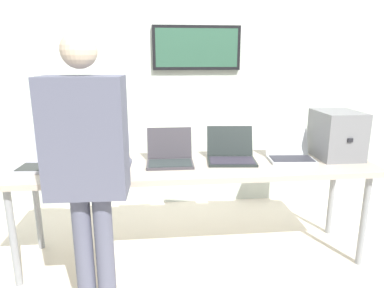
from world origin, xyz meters
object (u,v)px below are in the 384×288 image
at_px(laptop_station_0, 45,159).
at_px(laptop_station_3, 231,153).
at_px(workbench, 194,171).
at_px(person, 88,158).
at_px(laptop_station_1, 108,158).
at_px(equipment_box, 337,134).
at_px(laptop_station_2, 170,156).
at_px(laptop_station_4, 289,152).
at_px(coffee_mug, 99,171).

relative_size(laptop_station_0, laptop_station_3, 0.91).
height_order(workbench, person, person).
bearing_deg(person, laptop_station_1, 89.34).
xyz_separation_m(equipment_box, laptop_station_2, (-1.36, -0.03, -0.13)).
height_order(laptop_station_4, person, person).
height_order(laptop_station_1, laptop_station_4, laptop_station_1).
height_order(person, coffee_mug, person).
relative_size(equipment_box, coffee_mug, 4.26).
bearing_deg(coffee_mug, workbench, 20.35).
xyz_separation_m(workbench, laptop_station_0, (-1.12, 0.04, 0.11)).
bearing_deg(laptop_station_0, workbench, -2.10).
height_order(laptop_station_2, person, person).
height_order(equipment_box, person, person).
distance_m(laptop_station_2, person, 0.84).
bearing_deg(coffee_mug, person, -88.73).
bearing_deg(equipment_box, coffee_mug, -170.13).
bearing_deg(laptop_station_0, coffee_mug, -33.10).
height_order(laptop_station_0, laptop_station_2, laptop_station_2).
bearing_deg(laptop_station_3, laptop_station_4, -0.40).
height_order(laptop_station_0, laptop_station_3, laptop_station_3).
relative_size(workbench, person, 1.62).
xyz_separation_m(laptop_station_4, person, (-1.45, -0.68, 0.20)).
bearing_deg(laptop_station_4, workbench, -175.58).
bearing_deg(laptop_station_2, laptop_station_1, 178.83).
bearing_deg(laptop_station_4, equipment_box, 1.71).
xyz_separation_m(equipment_box, coffee_mug, (-1.85, -0.32, -0.14)).
height_order(laptop_station_0, laptop_station_4, laptop_station_0).
relative_size(equipment_box, person, 0.24).
height_order(equipment_box, laptop_station_4, equipment_box).
height_order(laptop_station_3, coffee_mug, laptop_station_3).
height_order(laptop_station_4, coffee_mug, laptop_station_4).
bearing_deg(laptop_station_1, workbench, -4.23).
xyz_separation_m(laptop_station_1, laptop_station_2, (0.48, -0.01, 0.00)).
bearing_deg(person, laptop_station_4, 25.17).
bearing_deg(coffee_mug, laptop_station_0, 146.90).
bearing_deg(laptop_station_0, person, -55.53).
relative_size(equipment_box, laptop_station_0, 1.12).
relative_size(equipment_box, laptop_station_4, 1.09).
relative_size(laptop_station_1, laptop_station_4, 0.99).
bearing_deg(equipment_box, laptop_station_3, -179.45).
bearing_deg(laptop_station_0, laptop_station_2, -0.14).
bearing_deg(person, laptop_station_0, 124.47).
bearing_deg(laptop_station_1, coffee_mug, -93.07).
distance_m(equipment_box, laptop_station_0, 2.30).
distance_m(laptop_station_0, laptop_station_4, 1.91).
xyz_separation_m(equipment_box, laptop_station_1, (-1.84, -0.02, -0.14)).
relative_size(equipment_box, laptop_station_2, 1.15).
bearing_deg(coffee_mug, laptop_station_4, 12.02).
bearing_deg(workbench, laptop_station_4, 4.42).
bearing_deg(laptop_station_3, laptop_station_2, -177.03).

